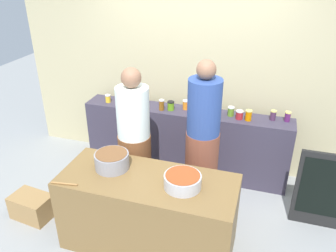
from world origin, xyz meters
TOP-DOWN VIEW (x-y plane):
  - ground at (0.00, 0.00)m, footprint 12.00×12.00m
  - storefront_wall at (0.00, 1.45)m, footprint 4.80×0.12m
  - display_shelf at (0.00, 1.10)m, footprint 2.70×0.36m
  - prep_table at (0.00, -0.30)m, footprint 1.70×0.70m
  - preserve_jar_0 at (-1.07, 1.06)m, footprint 0.07×0.07m
  - preserve_jar_1 at (-0.77, 1.10)m, footprint 0.07×0.07m
  - preserve_jar_2 at (-0.64, 1.04)m, footprint 0.09×0.09m
  - preserve_jar_3 at (-0.30, 1.03)m, footprint 0.07×0.07m
  - preserve_jar_4 at (-0.19, 1.07)m, footprint 0.09×0.09m
  - preserve_jar_5 at (-0.01, 1.15)m, footprint 0.08×0.08m
  - preserve_jar_6 at (0.10, 1.12)m, footprint 0.09×0.09m
  - preserve_jar_7 at (0.42, 1.04)m, footprint 0.08×0.08m
  - preserve_jar_8 at (0.57, 1.12)m, footprint 0.08×0.08m
  - preserve_jar_9 at (0.68, 1.06)m, footprint 0.09×0.09m
  - preserve_jar_10 at (0.79, 1.05)m, footprint 0.08×0.08m
  - preserve_jar_11 at (1.07, 1.15)m, footprint 0.07×0.07m
  - preserve_jar_12 at (1.24, 1.17)m, footprint 0.07×0.07m
  - cooking_pot_left at (-0.40, -0.22)m, footprint 0.34×0.34m
  - cooking_pot_center at (0.35, -0.32)m, footprint 0.34×0.34m
  - wooden_spoon at (-0.70, -0.61)m, footprint 0.26×0.06m
  - cook_with_tongs at (-0.37, 0.27)m, footprint 0.37×0.37m
  - cook_in_cap at (0.37, 0.43)m, footprint 0.37×0.37m
  - bread_crate at (-1.41, -0.32)m, footprint 0.48×0.34m
  - chalkboard_sign at (1.68, 0.50)m, footprint 0.58×0.05m

SIDE VIEW (x-z plane):
  - ground at x=0.00m, z-range 0.00..0.00m
  - bread_crate at x=-1.41m, z-range 0.00..0.28m
  - prep_table at x=0.00m, z-range 0.00..0.80m
  - display_shelf at x=0.00m, z-range 0.00..0.91m
  - chalkboard_sign at x=1.68m, z-range 0.01..0.92m
  - cook_with_tongs at x=-0.37m, z-range -0.08..1.61m
  - cook_in_cap at x=0.37m, z-range -0.08..1.70m
  - wooden_spoon at x=-0.70m, z-range 0.80..0.82m
  - cooking_pot_center at x=0.35m, z-range 0.80..0.93m
  - cooking_pot_left at x=-0.40m, z-range 0.80..0.97m
  - preserve_jar_9 at x=0.68m, z-range 0.91..1.01m
  - preserve_jar_0 at x=-1.07m, z-range 0.91..1.01m
  - preserve_jar_4 at x=-0.19m, z-range 0.91..1.02m
  - preserve_jar_8 at x=0.57m, z-range 0.91..1.03m
  - preserve_jar_5 at x=-0.01m, z-range 0.91..1.03m
  - preserve_jar_12 at x=1.24m, z-range 0.91..1.03m
  - preserve_jar_11 at x=1.07m, z-range 0.91..1.03m
  - preserve_jar_7 at x=0.42m, z-range 0.91..1.03m
  - preserve_jar_2 at x=-0.64m, z-range 0.91..1.03m
  - preserve_jar_10 at x=0.79m, z-range 0.91..1.04m
  - preserve_jar_1 at x=-0.77m, z-range 0.91..1.04m
  - preserve_jar_6 at x=0.10m, z-range 0.91..1.05m
  - preserve_jar_3 at x=-0.30m, z-range 0.91..1.05m
  - storefront_wall at x=0.00m, z-range 0.00..3.00m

